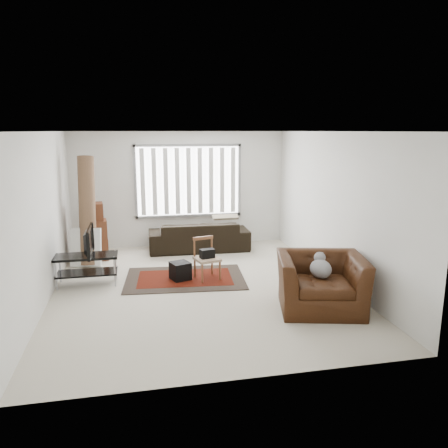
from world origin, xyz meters
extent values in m
plane|color=beige|center=(0.00, 0.00, 0.00)|extent=(6.00, 6.00, 0.00)
cube|color=white|center=(0.00, 0.00, 2.70)|extent=(5.00, 6.00, 0.02)
cube|color=white|center=(0.00, 3.00, 1.35)|extent=(5.00, 0.02, 2.70)
cube|color=white|center=(0.00, -3.00, 1.35)|extent=(5.00, 0.02, 2.70)
cube|color=white|center=(-2.50, 0.00, 1.35)|extent=(0.02, 6.00, 2.70)
cube|color=white|center=(2.50, 0.00, 1.35)|extent=(0.02, 6.00, 2.70)
cube|color=white|center=(0.20, 2.98, 1.55)|extent=(2.40, 0.01, 1.60)
cube|color=gray|center=(0.20, 2.96, 1.55)|extent=(2.52, 0.06, 1.72)
cube|color=white|center=(0.20, 2.92, 1.55)|extent=(2.40, 0.02, 1.55)
cube|color=black|center=(-0.20, 0.49, 0.01)|extent=(2.31, 1.65, 0.02)
cube|color=#4E1207|center=(-0.20, 0.49, 0.02)|extent=(1.81, 1.15, 0.00)
cube|color=black|center=(-1.95, 0.55, 0.52)|extent=(1.09, 0.49, 0.04)
cube|color=black|center=(-1.95, 0.55, 0.22)|extent=(1.05, 0.46, 0.03)
cylinder|color=#B2B2B7|center=(-2.44, 0.34, 0.27)|extent=(0.03, 0.03, 0.55)
cylinder|color=#B2B2B7|center=(-1.46, 0.34, 0.27)|extent=(0.03, 0.03, 0.55)
cylinder|color=#B2B2B7|center=(-2.44, 0.75, 0.27)|extent=(0.03, 0.03, 0.55)
cylinder|color=#B2B2B7|center=(-1.46, 0.75, 0.27)|extent=(0.03, 0.03, 0.55)
imported|color=black|center=(-1.95, 0.55, 0.80)|extent=(0.11, 0.88, 0.51)
cube|color=black|center=(-0.29, 0.44, 0.18)|extent=(0.41, 0.41, 0.32)
cube|color=brown|center=(-1.92, 2.16, 0.23)|extent=(0.54, 0.50, 0.45)
cube|color=brown|center=(-1.90, 2.13, 0.66)|extent=(0.49, 0.45, 0.41)
cube|color=brown|center=(-1.94, 2.18, 1.04)|extent=(0.45, 0.45, 0.36)
cube|color=silver|center=(-2.08, 1.69, 0.39)|extent=(0.65, 0.34, 0.78)
cylinder|color=brown|center=(-2.02, 1.88, 1.11)|extent=(0.37, 0.79, 2.23)
imported|color=black|center=(0.36, 2.45, 0.44)|extent=(2.31, 1.05, 0.88)
cube|color=#9E8167|center=(0.21, 0.38, 0.39)|extent=(0.51, 0.51, 0.05)
cylinder|color=brown|center=(0.08, 0.17, 0.20)|extent=(0.04, 0.04, 0.39)
cylinder|color=brown|center=(0.42, 0.25, 0.20)|extent=(0.04, 0.04, 0.39)
cylinder|color=brown|center=(-0.01, 0.51, 0.20)|extent=(0.04, 0.04, 0.39)
cylinder|color=brown|center=(0.33, 0.60, 0.20)|extent=(0.04, 0.04, 0.39)
cube|color=brown|center=(0.16, 0.56, 0.75)|extent=(0.40, 0.14, 0.06)
cube|color=brown|center=(-0.01, 0.52, 0.59)|extent=(0.05, 0.05, 0.39)
cube|color=brown|center=(0.33, 0.61, 0.59)|extent=(0.05, 0.05, 0.39)
cube|color=black|center=(0.21, 0.38, 0.50)|extent=(0.29, 0.21, 0.17)
imported|color=#381B0B|center=(1.70, -1.32, 0.48)|extent=(1.53, 1.41, 0.96)
ellipsoid|color=#59595B|center=(1.70, -1.32, 0.62)|extent=(0.34, 0.40, 0.24)
sphere|color=#59595B|center=(1.74, -1.14, 0.77)|extent=(0.18, 0.18, 0.18)
camera|label=1|loc=(-1.05, -7.26, 2.71)|focal=35.00mm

